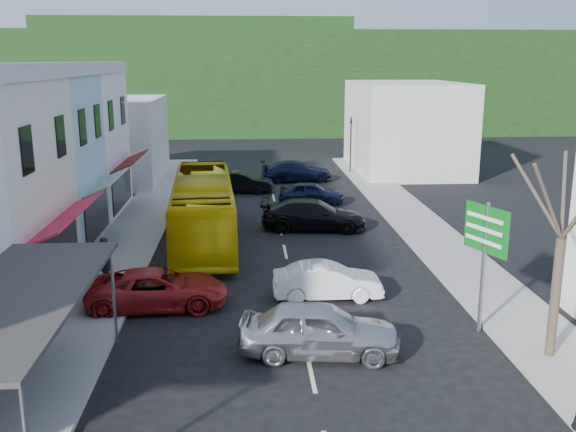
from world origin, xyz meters
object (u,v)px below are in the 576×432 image
at_px(car_white, 327,280).
at_px(street_tree, 561,238).
at_px(car_red, 158,289).
at_px(traffic_signal, 351,146).
at_px(direction_sign, 483,269).
at_px(car_silver, 319,333).
at_px(bus, 203,212).
at_px(pedestrian_left, 106,262).

height_order(car_white, street_tree, street_tree).
bearing_deg(car_red, traffic_signal, -26.30).
xyz_separation_m(direction_sign, traffic_signal, (0.60, 30.15, 0.04)).
bearing_deg(direction_sign, car_red, 144.09).
bearing_deg(direction_sign, car_silver, 172.76).
xyz_separation_m(bus, car_red, (-1.13, -8.40, -0.85)).
relative_size(direction_sign, traffic_signal, 0.98).
distance_m(car_red, pedestrian_left, 3.32).
height_order(bus, car_red, bus).
height_order(car_silver, pedestrian_left, pedestrian_left).
relative_size(bus, pedestrian_left, 6.82).
relative_size(car_silver, direction_sign, 1.01).
distance_m(car_red, traffic_signal, 29.64).
bearing_deg(traffic_signal, street_tree, 91.31).
bearing_deg(bus, car_red, -100.97).
relative_size(car_white, street_tree, 0.59).
bearing_deg(car_silver, bus, 25.63).
bearing_deg(traffic_signal, car_red, 67.27).
bearing_deg(car_white, car_silver, 170.22).
xyz_separation_m(car_red, street_tree, (12.18, -4.95, 3.04)).
distance_m(direction_sign, traffic_signal, 30.16).
bearing_deg(traffic_signal, bus, 61.44).
relative_size(car_white, direction_sign, 1.01).
relative_size(bus, car_silver, 2.64).
height_order(bus, traffic_signal, traffic_signal).
xyz_separation_m(car_white, traffic_signal, (5.20, 26.80, 1.51)).
height_order(car_red, street_tree, street_tree).
distance_m(bus, car_silver, 13.30).
bearing_deg(car_white, direction_sign, -125.73).
xyz_separation_m(car_red, traffic_signal, (11.40, 27.32, 1.51)).
bearing_deg(traffic_signal, pedestrian_left, 61.17).
xyz_separation_m(car_silver, car_white, (0.84, 4.70, 0.00)).
relative_size(car_silver, car_white, 1.00).
height_order(car_red, pedestrian_left, pedestrian_left).
bearing_deg(traffic_signal, car_silver, 79.08).
xyz_separation_m(bus, pedestrian_left, (-3.42, -6.01, -0.55)).
height_order(bus, pedestrian_left, bus).
bearing_deg(direction_sign, bus, 109.50).
xyz_separation_m(bus, direction_sign, (9.67, -11.23, 0.62)).
bearing_deg(street_tree, traffic_signal, 91.38).
bearing_deg(street_tree, car_red, 157.89).
relative_size(car_red, street_tree, 0.61).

